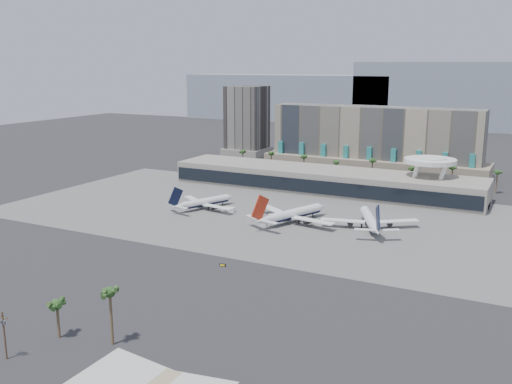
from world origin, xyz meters
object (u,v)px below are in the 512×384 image
at_px(airliner_left, 204,202).
at_px(airliner_centre, 292,214).
at_px(service_vehicle_b, 262,223).
at_px(taxiway_sign, 223,265).
at_px(airliner_right, 370,220).
at_px(utility_pole, 4,331).
at_px(service_vehicle_a, 230,210).

relative_size(airliner_left, airliner_centre, 0.84).
relative_size(airliner_left, service_vehicle_b, 9.61).
distance_m(airliner_centre, taxiway_sign, 61.94).
bearing_deg(airliner_left, airliner_right, 25.15).
height_order(utility_pole, service_vehicle_a, utility_pole).
xyz_separation_m(airliner_left, airliner_centre, (47.49, -3.26, 0.61)).
distance_m(airliner_centre, service_vehicle_b, 14.22).
bearing_deg(taxiway_sign, service_vehicle_b, 88.18).
relative_size(airliner_centre, airliner_right, 1.06).
xyz_separation_m(service_vehicle_b, taxiway_sign, (10.58, -51.69, -0.46)).
height_order(airliner_left, airliner_right, airliner_right).
relative_size(airliner_right, service_vehicle_a, 8.19).
bearing_deg(airliner_centre, airliner_left, -162.43).
bearing_deg(service_vehicle_a, taxiway_sign, -71.69).
distance_m(airliner_left, airliner_centre, 47.61).
bearing_deg(airliner_centre, service_vehicle_a, -164.08).
height_order(airliner_left, airliner_centre, airliner_centre).
relative_size(service_vehicle_b, taxiway_sign, 1.70).
xyz_separation_m(service_vehicle_a, service_vehicle_b, (23.77, -13.40, -0.24)).
height_order(airliner_centre, airliner_right, airliner_centre).
distance_m(airliner_right, taxiway_sign, 75.76).
bearing_deg(utility_pole, airliner_left, 103.78).
relative_size(utility_pole, service_vehicle_b, 3.23).
xyz_separation_m(utility_pole, airliner_centre, (12.48, 139.49, -3.23)).
distance_m(airliner_left, airliner_right, 80.56).
bearing_deg(taxiway_sign, airliner_right, 51.66).
bearing_deg(taxiway_sign, airliner_left, 113.33).
height_order(airliner_left, service_vehicle_a, airliner_left).
height_order(service_vehicle_a, taxiway_sign, service_vehicle_a).
distance_m(airliner_left, service_vehicle_a, 14.35).
distance_m(airliner_left, service_vehicle_b, 40.34).
bearing_deg(service_vehicle_a, service_vehicle_b, -38.91).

